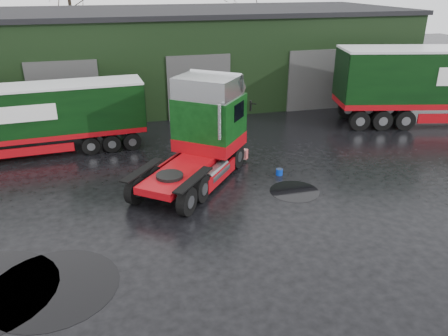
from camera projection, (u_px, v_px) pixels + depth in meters
The scene contains 9 objects.
ground at pixel (228, 235), 15.31m from camera, with size 100.00×100.00×0.00m, color black.
warehouse at pixel (182, 54), 32.23m from camera, with size 32.40×12.40×6.30m.
hero_tractor at pixel (189, 136), 18.31m from camera, with size 3.02×7.12×4.43m, color #0A360F, non-canonical shape.
trailer_left at pixel (29, 121), 21.68m from camera, with size 2.34×11.45×3.56m, color silver, non-canonical shape.
wash_bucket at pixel (279, 172), 19.97m from camera, with size 0.31×0.31×0.29m, color #082EAF.
tree_back_a at pixel (72, 22), 38.55m from camera, with size 4.40×4.40×9.50m, color black, non-canonical shape.
tree_back_b at pixel (245, 29), 42.75m from camera, with size 4.40×4.40×7.50m, color black, non-canonical shape.
puddle_0 at pixel (54, 287), 12.76m from camera, with size 3.79×3.79×0.01m, color black.
puddle_1 at pixel (294, 191), 18.48m from camera, with size 2.10×2.10×0.01m, color black.
Camera 1 is at (-3.51, -12.61, 8.29)m, focal length 35.00 mm.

